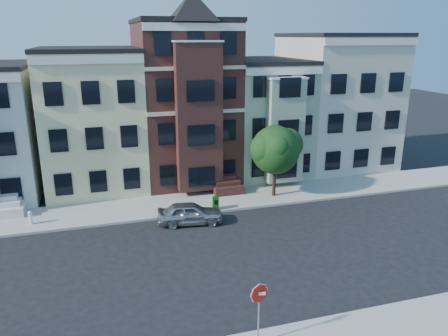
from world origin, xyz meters
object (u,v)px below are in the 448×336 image
object	(u,v)px
parked_car	(190,213)
newspaper_box	(216,203)
street_tree	(275,153)
fire_hydrant	(31,219)
stop_sign	(259,310)

from	to	relation	value
parked_car	newspaper_box	world-z (taller)	parked_car
street_tree	fire_hydrant	size ratio (longest dim) A/B	9.25
fire_hydrant	street_tree	bearing A→B (deg)	1.42
newspaper_box	stop_sign	size ratio (longest dim) A/B	0.30
street_tree	newspaper_box	world-z (taller)	street_tree
newspaper_box	fire_hydrant	xyz separation A→B (m)	(-11.36, 0.93, -0.09)
fire_hydrant	stop_sign	size ratio (longest dim) A/B	0.24
street_tree	parked_car	distance (m)	7.69
street_tree	newspaper_box	size ratio (longest dim) A/B	7.28
newspaper_box	fire_hydrant	size ratio (longest dim) A/B	1.27
parked_car	fire_hydrant	size ratio (longest dim) A/B	5.91
stop_sign	fire_hydrant	bearing A→B (deg)	131.70
street_tree	stop_sign	world-z (taller)	street_tree
fire_hydrant	parked_car	bearing A→B (deg)	-14.03
parked_car	fire_hydrant	distance (m)	9.63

